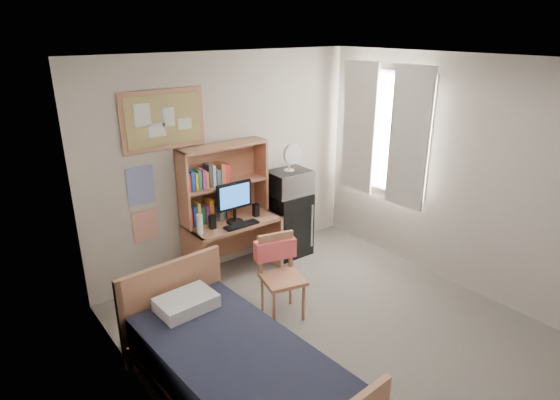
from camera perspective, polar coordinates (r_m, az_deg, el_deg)
floor at (r=4.77m, az=8.14°, el=-16.69°), size 3.60×4.20×0.02m
ceiling at (r=3.82m, az=10.17°, el=16.30°), size 3.60×4.20×0.02m
wall_back at (r=5.68m, az=-6.38°, el=4.46°), size 3.60×0.04×2.60m
wall_left at (r=3.18m, az=-14.42°, el=-9.57°), size 0.04×4.20×2.60m
wall_right at (r=5.50m, az=22.19°, el=2.50°), size 0.04×4.20×2.60m
window_unit at (r=6.05m, az=12.60°, el=8.03°), size 0.10×1.40×1.70m
curtain_left at (r=5.79m, az=15.42°, el=7.22°), size 0.04×0.55×1.70m
curtain_right at (r=6.29m, az=9.64°, el=8.69°), size 0.04×0.55×1.70m
bulletin_board at (r=5.18m, az=-14.04°, el=9.46°), size 0.94×0.03×0.64m
poster_wave at (r=5.23m, az=-16.63°, el=1.72°), size 0.30×0.01×0.42m
poster_japan at (r=5.40m, az=-16.13°, el=-3.01°), size 0.28×0.01×0.36m
desk at (r=5.71m, az=-5.71°, el=-5.69°), size 1.11×0.56×0.69m
desk_chair at (r=4.84m, az=0.34°, el=-9.53°), size 0.53×0.53×0.88m
mini_fridge at (r=6.15m, az=0.95°, el=-2.83°), size 0.50×0.50×0.84m
bed at (r=3.92m, az=-5.09°, el=-20.96°), size 1.10×2.03×0.54m
hutch at (r=5.53m, az=-6.82°, el=2.24°), size 1.09×0.28×0.89m
monitor at (r=5.43m, az=-5.59°, el=-0.36°), size 0.45×0.04×0.48m
keyboard at (r=5.41m, az=-4.71°, el=-3.05°), size 0.42×0.13×0.02m
speaker_left at (r=5.35m, az=-8.25°, el=-2.66°), size 0.07×0.07×0.16m
speaker_right at (r=5.64m, az=-2.96°, el=-1.23°), size 0.06×0.06×0.16m
water_bottle at (r=5.23m, az=-9.76°, el=-2.91°), size 0.07×0.07×0.23m
hoodie at (r=4.88m, az=-0.60°, el=-6.00°), size 0.46×0.24×0.21m
microwave at (r=5.93m, az=1.10°, el=2.19°), size 0.53×0.41×0.30m
desk_fan at (r=5.84m, az=1.12°, el=5.10°), size 0.26×0.26×0.32m
pillow at (r=4.24m, az=-11.35°, el=-12.17°), size 0.51×0.37×0.12m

